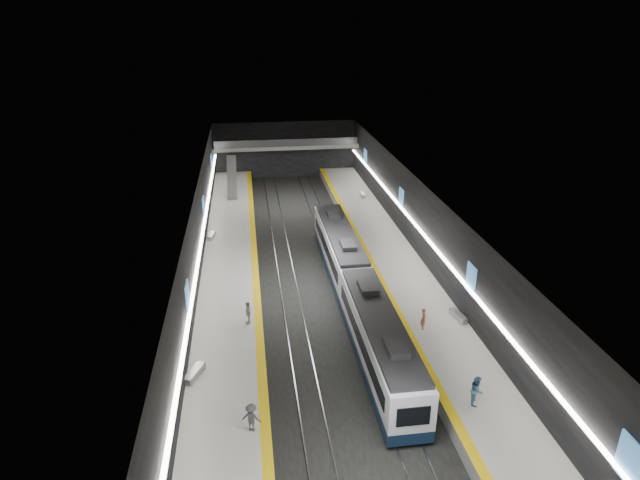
{
  "coord_description": "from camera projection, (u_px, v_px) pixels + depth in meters",
  "views": [
    {
      "loc": [
        -5.52,
        -40.19,
        22.08
      ],
      "look_at": [
        0.96,
        5.92,
        2.2
      ],
      "focal_mm": 30.0,
      "sensor_mm": 36.0,
      "label": 1
    }
  ],
  "objects": [
    {
      "name": "ground",
      "position": [
        318.0,
        291.0,
        45.98
      ],
      "size": [
        70.0,
        70.0,
        0.0
      ],
      "primitive_type": "plane",
      "color": "black",
      "rests_on": "ground"
    },
    {
      "name": "tile_surface_left",
      "position": [
        230.0,
        286.0,
        44.62
      ],
      "size": [
        5.0,
        70.0,
        0.02
      ],
      "primitive_type": "cube",
      "color": "#B3B3AD",
      "rests_on": "platform_left"
    },
    {
      "name": "bench_right_far",
      "position": [
        363.0,
        195.0,
        66.27
      ],
      "size": [
        0.77,
        1.94,
        0.46
      ],
      "primitive_type": "cube",
      "rotation": [
        0.0,
        0.0,
        -0.13
      ],
      "color": "#99999E",
      "rests_on": "platform_right"
    },
    {
      "name": "cove_light_right",
      "position": [
        432.0,
        244.0,
        45.74
      ],
      "size": [
        0.25,
        68.6,
        0.12
      ],
      "primitive_type": "cube",
      "color": "white",
      "rests_on": "wall_right"
    },
    {
      "name": "cove_light_left",
      "position": [
        199.0,
        258.0,
        43.23
      ],
      "size": [
        0.25,
        68.6,
        0.12
      ],
      "primitive_type": "cube",
      "color": "white",
      "rests_on": "wall_left"
    },
    {
      "name": "tile_surface_right",
      "position": [
        404.0,
        275.0,
        46.54
      ],
      "size": [
        5.0,
        70.0,
        0.02
      ],
      "primitive_type": "cube",
      "color": "#B3B3AD",
      "rests_on": "platform_right"
    },
    {
      "name": "wall_right",
      "position": [
        434.0,
        242.0,
        45.69
      ],
      "size": [
        0.04,
        70.0,
        8.0
      ],
      "primitive_type": "cube",
      "color": "black",
      "rests_on": "ground"
    },
    {
      "name": "bench_left_far",
      "position": [
        211.0,
        236.0,
        54.11
      ],
      "size": [
        0.8,
        1.86,
        0.44
      ],
      "primitive_type": "cube",
      "rotation": [
        0.0,
        0.0,
        -0.17
      ],
      "color": "#99999E",
      "rests_on": "platform_left"
    },
    {
      "name": "bench_right_near",
      "position": [
        458.0,
        316.0,
        39.81
      ],
      "size": [
        0.84,
        1.9,
        0.45
      ],
      "primitive_type": "cube",
      "rotation": [
        0.0,
        0.0,
        0.18
      ],
      "color": "#99999E",
      "rests_on": "platform_right"
    },
    {
      "name": "tactile_strip_right",
      "position": [
        379.0,
        276.0,
        46.26
      ],
      "size": [
        0.6,
        70.0,
        0.02
      ],
      "primitive_type": "cube",
      "color": "#E2B70B",
      "rests_on": "platform_right"
    },
    {
      "name": "tactile_strip_left",
      "position": [
        256.0,
        284.0,
        44.9
      ],
      "size": [
        0.6,
        70.0,
        0.02
      ],
      "primitive_type": "cube",
      "color": "#E2B70B",
      "rests_on": "platform_left"
    },
    {
      "name": "bench_left_near",
      "position": [
        194.0,
        373.0,
        33.47
      ],
      "size": [
        1.32,
        2.02,
        0.48
      ],
      "primitive_type": "cube",
      "rotation": [
        0.0,
        0.0,
        -0.43
      ],
      "color": "#99999E",
      "rests_on": "platform_left"
    },
    {
      "name": "mezzanine_bridge",
      "position": [
        286.0,
        146.0,
        73.99
      ],
      "size": [
        20.0,
        3.0,
        1.5
      ],
      "color": "gray",
      "rests_on": "wall_left"
    },
    {
      "name": "passenger_right_a",
      "position": [
        424.0,
        319.0,
        38.34
      ],
      "size": [
        0.55,
        0.69,
        1.64
      ],
      "primitive_type": "imported",
      "rotation": [
        0.0,
        0.0,
        1.28
      ],
      "color": "#D1554E",
      "rests_on": "platform_right"
    },
    {
      "name": "ceiling",
      "position": [
        318.0,
        203.0,
        42.84
      ],
      "size": [
        20.0,
        70.0,
        0.04
      ],
      "primitive_type": "cube",
      "rotation": [
        3.14,
        0.0,
        0.0
      ],
      "color": "beige",
      "rests_on": "wall_left"
    },
    {
      "name": "ad_posters",
      "position": [
        317.0,
        238.0,
        45.12
      ],
      "size": [
        19.94,
        53.5,
        2.2
      ],
      "color": "#468CD4",
      "rests_on": "wall_left"
    },
    {
      "name": "platform_left",
      "position": [
        230.0,
        292.0,
        44.82
      ],
      "size": [
        5.0,
        70.0,
        1.0
      ],
      "primitive_type": "cube",
      "color": "slate",
      "rests_on": "ground"
    },
    {
      "name": "passenger_left_b",
      "position": [
        251.0,
        418.0,
        28.93
      ],
      "size": [
        1.26,
        0.99,
        1.71
      ],
      "primitive_type": "imported",
      "rotation": [
        0.0,
        0.0,
        2.77
      ],
      "color": "#414048",
      "rests_on": "platform_left"
    },
    {
      "name": "wall_left",
      "position": [
        196.0,
        255.0,
        43.13
      ],
      "size": [
        0.04,
        70.0,
        8.0
      ],
      "primitive_type": "cube",
      "color": "black",
      "rests_on": "ground"
    },
    {
      "name": "passenger_right_b",
      "position": [
        477.0,
        390.0,
        30.92
      ],
      "size": [
        0.98,
        1.09,
        1.85
      ],
      "primitive_type": "imported",
      "rotation": [
        0.0,
        0.0,
        1.2
      ],
      "color": "teal",
      "rests_on": "platform_right"
    },
    {
      "name": "train",
      "position": [
        356.0,
        287.0,
        42.03
      ],
      "size": [
        2.69,
        30.04,
        3.6
      ],
      "color": "#0F2037",
      "rests_on": "ground"
    },
    {
      "name": "escalator",
      "position": [
        232.0,
        177.0,
        67.56
      ],
      "size": [
        1.2,
        7.5,
        3.92
      ],
      "primitive_type": "cube",
      "rotation": [
        0.44,
        0.0,
        0.0
      ],
      "color": "#99999E",
      "rests_on": "platform_left"
    },
    {
      "name": "wall_back",
      "position": [
        285.0,
        150.0,
        76.29
      ],
      "size": [
        20.0,
        0.04,
        8.0
      ],
      "primitive_type": "cube",
      "color": "black",
      "rests_on": "ground"
    },
    {
      "name": "rails",
      "position": [
        318.0,
        290.0,
        45.95
      ],
      "size": [
        6.52,
        70.0,
        0.12
      ],
      "color": "gray",
      "rests_on": "ground"
    },
    {
      "name": "platform_right",
      "position": [
        403.0,
        280.0,
        46.74
      ],
      "size": [
        5.0,
        70.0,
        1.0
      ],
      "primitive_type": "cube",
      "color": "slate",
      "rests_on": "ground"
    },
    {
      "name": "passenger_left_a",
      "position": [
        248.0,
        313.0,
        38.96
      ],
      "size": [
        0.57,
        1.1,
        1.79
      ],
      "primitive_type": "imported",
      "rotation": [
        0.0,
        0.0,
        -1.44
      ],
      "color": "beige",
      "rests_on": "platform_left"
    }
  ]
}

